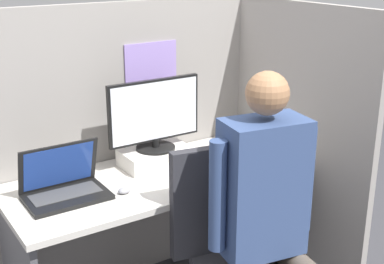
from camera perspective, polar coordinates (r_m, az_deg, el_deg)
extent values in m
cube|color=gray|center=(2.91, -7.07, -1.60)|extent=(1.98, 0.04, 1.54)
cube|color=#937AC6|center=(2.84, -4.37, 6.34)|extent=(0.31, 0.01, 0.32)
cube|color=gray|center=(3.01, 9.59, -1.03)|extent=(0.04, 1.25, 1.54)
cube|color=beige|center=(2.66, -3.78, -4.91)|extent=(1.48, 0.62, 0.03)
cube|color=#4C4C51|center=(3.18, 7.61, -8.07)|extent=(0.03, 0.53, 0.70)
cube|color=white|center=(2.77, -3.88, -2.63)|extent=(0.36, 0.21, 0.09)
cylinder|color=black|center=(2.75, -3.90, -1.68)|extent=(0.20, 0.20, 0.01)
cylinder|color=black|center=(2.74, -3.91, -1.11)|extent=(0.04, 0.04, 0.05)
cube|color=black|center=(2.69, -4.04, 2.32)|extent=(0.51, 0.02, 0.32)
cube|color=silver|center=(2.68, -3.91, 2.25)|extent=(0.48, 0.00, 0.29)
cube|color=black|center=(2.46, -13.18, -6.77)|extent=(0.36, 0.24, 0.02)
cube|color=#424242|center=(2.47, -13.35, -6.39)|extent=(0.31, 0.13, 0.00)
cube|color=black|center=(2.48, -14.05, -3.52)|extent=(0.36, 0.08, 0.23)
cube|color=#1E3D93|center=(2.48, -14.02, -3.56)|extent=(0.32, 0.07, 0.20)
ellipsoid|color=gray|center=(2.47, -7.23, -6.22)|extent=(0.06, 0.04, 0.03)
cube|color=#2D2D33|center=(3.04, 5.73, -0.99)|extent=(0.04, 0.16, 0.05)
cone|color=orange|center=(2.54, 0.92, -5.05)|extent=(0.05, 0.13, 0.05)
cylinder|color=green|center=(2.60, -0.06, -4.45)|extent=(0.03, 0.02, 0.03)
cube|color=#2D2D33|center=(2.42, 2.66, -7.20)|extent=(0.44, 0.12, 0.51)
cube|color=#334775|center=(2.20, 7.57, -5.92)|extent=(0.37, 0.26, 0.58)
sphere|color=#9E704C|center=(2.07, 8.04, 4.12)|extent=(0.17, 0.17, 0.17)
cylinder|color=#334775|center=(2.11, 2.74, -6.88)|extent=(0.07, 0.07, 0.46)
cylinder|color=#334775|center=(2.31, 11.99, -5.00)|extent=(0.07, 0.07, 0.46)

